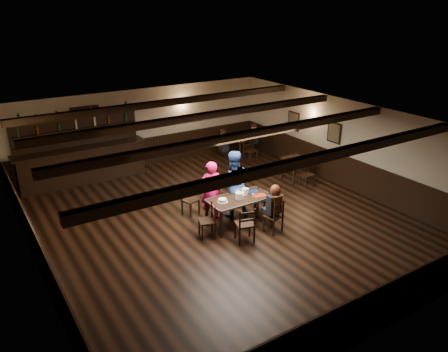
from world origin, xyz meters
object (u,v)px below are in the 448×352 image
woman_pink (211,191)px  bar_counter (82,160)px  chair_near_left (246,223)px  dining_table (239,200)px  chair_near_right (276,215)px  cake (222,201)px  man_blue (233,184)px

woman_pink → bar_counter: 4.92m
chair_near_left → bar_counter: 6.34m
chair_near_left → woman_pink: 1.53m
dining_table → bar_counter: bearing=116.6°
chair_near_right → bar_counter: 6.70m
chair_near_left → bar_counter: bearing=110.0°
cake → bar_counter: bearing=112.1°
woman_pink → man_blue: size_ratio=0.88×
cake → dining_table: bearing=-2.1°
man_blue → dining_table: bearing=90.9°
chair_near_left → man_blue: size_ratio=0.50×
bar_counter → dining_table: bearing=-63.4°
man_blue → bar_counter: size_ratio=0.45×
bar_counter → cake: bearing=-67.9°
chair_near_right → cake: (-1.01, 0.86, 0.29)m
dining_table → cake: cake is taller
chair_near_right → cake: bearing=139.6°
chair_near_right → bar_counter: (-3.07, 5.95, 0.23)m
dining_table → chair_near_right: chair_near_right is taller
woman_pink → chair_near_right: bearing=137.7°
chair_near_left → cake: size_ratio=3.43×
chair_near_right → woman_pink: bearing=122.5°
dining_table → chair_near_left: bearing=-115.0°
chair_near_left → woman_pink: size_ratio=0.57×
woman_pink → cake: 0.65m
dining_table → man_blue: 0.60m
woman_pink → chair_near_left: bearing=107.3°
dining_table → woman_pink: size_ratio=1.03×
man_blue → bar_counter: 5.31m
woman_pink → bar_counter: bearing=-49.4°
dining_table → bar_counter: size_ratio=0.41×
dining_table → man_blue: bearing=75.0°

